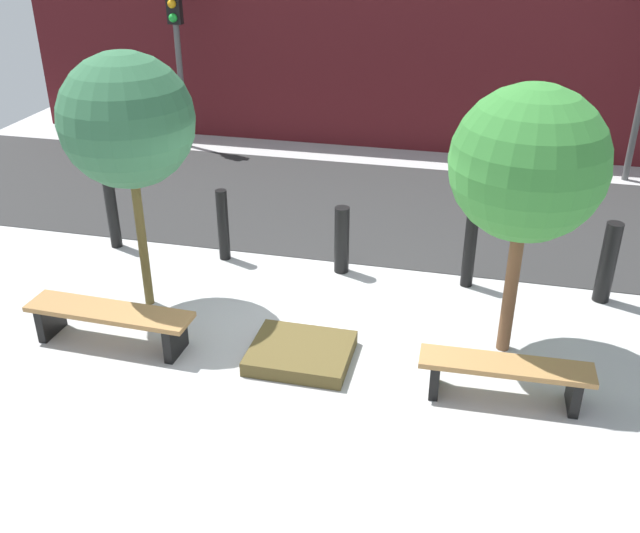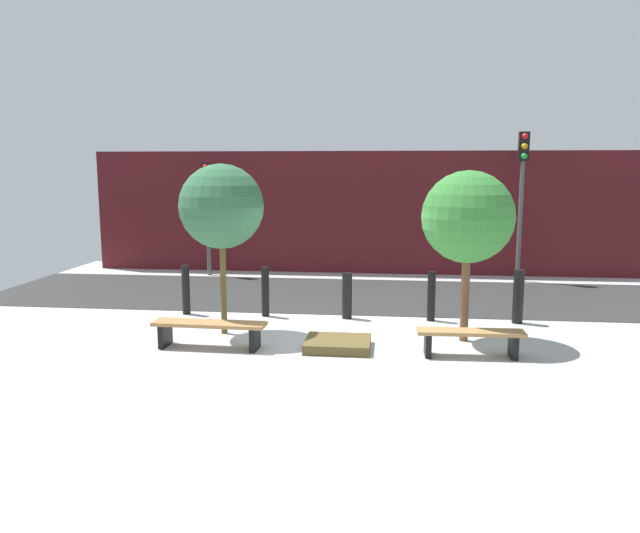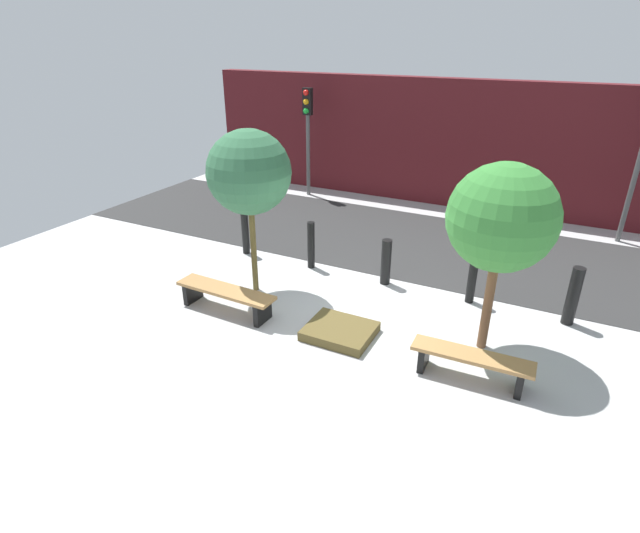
{
  "view_description": "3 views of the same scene",
  "coord_description": "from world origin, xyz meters",
  "px_view_note": "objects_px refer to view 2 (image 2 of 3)",
  "views": [
    {
      "loc": [
        1.79,
        -6.77,
        4.7
      ],
      "look_at": [
        0.23,
        -0.3,
        1.24
      ],
      "focal_mm": 40.0,
      "sensor_mm": 36.0,
      "label": 1
    },
    {
      "loc": [
        0.89,
        -10.77,
        3.15
      ],
      "look_at": [
        -0.33,
        -0.11,
        1.43
      ],
      "focal_mm": 35.0,
      "sensor_mm": 36.0,
      "label": 2
    },
    {
      "loc": [
        3.0,
        -6.92,
        4.75
      ],
      "look_at": [
        -0.51,
        -0.02,
        1.11
      ],
      "focal_mm": 28.0,
      "sensor_mm": 36.0,
      "label": 3
    }
  ],
  "objects_px": {
    "bollard_far_left": "(186,290)",
    "bollard_far_right": "(518,297)",
    "bench_left": "(209,329)",
    "bollard_right": "(431,296)",
    "traffic_light_west": "(207,198)",
    "bollard_left": "(265,292)",
    "traffic_light_mid_west": "(522,180)",
    "tree_behind_left_bench": "(221,207)",
    "tree_behind_right_bench": "(468,218)",
    "planter_bed": "(338,344)",
    "bench_right": "(471,338)",
    "bollard_center": "(347,296)"
  },
  "relations": [
    {
      "from": "bollard_far_left",
      "to": "bollard_right",
      "type": "height_order",
      "value": "bollard_far_left"
    },
    {
      "from": "bench_left",
      "to": "bollard_far_right",
      "type": "xyz_separation_m",
      "value": [
        5.72,
        2.43,
        0.21
      ]
    },
    {
      "from": "bench_right",
      "to": "tree_behind_right_bench",
      "type": "xyz_separation_m",
      "value": [
        0.0,
        0.98,
        1.93
      ]
    },
    {
      "from": "bollard_left",
      "to": "tree_behind_left_bench",
      "type": "bearing_deg",
      "value": -109.14
    },
    {
      "from": "tree_behind_right_bench",
      "to": "bollard_left",
      "type": "relative_size",
      "value": 2.92
    },
    {
      "from": "bollard_left",
      "to": "bollard_right",
      "type": "bearing_deg",
      "value": 0.0
    },
    {
      "from": "bollard_left",
      "to": "traffic_light_west",
      "type": "xyz_separation_m",
      "value": [
        -2.66,
        4.83,
        1.74
      ]
    },
    {
      "from": "bollard_left",
      "to": "traffic_light_mid_west",
      "type": "bearing_deg",
      "value": 38.22
    },
    {
      "from": "bollard_left",
      "to": "bench_right",
      "type": "bearing_deg",
      "value": -31.39
    },
    {
      "from": "bench_left",
      "to": "bollard_right",
      "type": "xyz_separation_m",
      "value": [
        3.98,
        2.43,
        0.18
      ]
    },
    {
      "from": "planter_bed",
      "to": "tree_behind_left_bench",
      "type": "height_order",
      "value": "tree_behind_left_bench"
    },
    {
      "from": "traffic_light_mid_west",
      "to": "bollard_far_right",
      "type": "bearing_deg",
      "value": -100.84
    },
    {
      "from": "bollard_center",
      "to": "traffic_light_mid_west",
      "type": "xyz_separation_m",
      "value": [
        4.4,
        4.84,
        2.31
      ]
    },
    {
      "from": "bollard_far_left",
      "to": "bollard_right",
      "type": "distance_m",
      "value": 5.22
    },
    {
      "from": "tree_behind_right_bench",
      "to": "traffic_light_mid_west",
      "type": "relative_size",
      "value": 0.76
    },
    {
      "from": "bench_left",
      "to": "planter_bed",
      "type": "bearing_deg",
      "value": 6.84
    },
    {
      "from": "traffic_light_west",
      "to": "traffic_light_mid_west",
      "type": "distance_m",
      "value": 8.82
    },
    {
      "from": "tree_behind_left_bench",
      "to": "bollard_left",
      "type": "distance_m",
      "value": 2.43
    },
    {
      "from": "bench_left",
      "to": "bollard_far_left",
      "type": "xyz_separation_m",
      "value": [
        -1.23,
        2.43,
        0.19
      ]
    },
    {
      "from": "bollard_right",
      "to": "traffic_light_mid_west",
      "type": "relative_size",
      "value": 0.25
    },
    {
      "from": "bollard_center",
      "to": "traffic_light_west",
      "type": "distance_m",
      "value": 6.78
    },
    {
      "from": "traffic_light_west",
      "to": "bollard_left",
      "type": "bearing_deg",
      "value": -61.14
    },
    {
      "from": "tree_behind_right_bench",
      "to": "bollard_left",
      "type": "height_order",
      "value": "tree_behind_right_bench"
    },
    {
      "from": "bollard_far_right",
      "to": "traffic_light_west",
      "type": "xyz_separation_m",
      "value": [
        -7.88,
        4.83,
        1.72
      ]
    },
    {
      "from": "planter_bed",
      "to": "tree_behind_left_bench",
      "type": "relative_size",
      "value": 0.35
    },
    {
      "from": "planter_bed",
      "to": "traffic_light_mid_west",
      "type": "height_order",
      "value": "traffic_light_mid_west"
    },
    {
      "from": "bollard_far_right",
      "to": "traffic_light_mid_west",
      "type": "distance_m",
      "value": 5.41
    },
    {
      "from": "tree_behind_right_bench",
      "to": "bollard_right",
      "type": "xyz_separation_m",
      "value": [
        -0.5,
        1.45,
        -1.74
      ]
    },
    {
      "from": "planter_bed",
      "to": "bench_right",
      "type": "bearing_deg",
      "value": -5.09
    },
    {
      "from": "bollard_far_right",
      "to": "bench_right",
      "type": "bearing_deg",
      "value": -116.93
    },
    {
      "from": "traffic_light_west",
      "to": "bollard_far_right",
      "type": "bearing_deg",
      "value": -31.53
    },
    {
      "from": "tree_behind_right_bench",
      "to": "traffic_light_west",
      "type": "relative_size",
      "value": 0.95
    },
    {
      "from": "bollard_far_right",
      "to": "traffic_light_west",
      "type": "height_order",
      "value": "traffic_light_west"
    },
    {
      "from": "tree_behind_left_bench",
      "to": "bollard_far_right",
      "type": "relative_size",
      "value": 2.92
    },
    {
      "from": "bench_left",
      "to": "planter_bed",
      "type": "height_order",
      "value": "bench_left"
    },
    {
      "from": "tree_behind_left_bench",
      "to": "traffic_light_west",
      "type": "bearing_deg",
      "value": 108.96
    },
    {
      "from": "bench_right",
      "to": "traffic_light_mid_west",
      "type": "distance_m",
      "value": 7.97
    },
    {
      "from": "planter_bed",
      "to": "tree_behind_left_bench",
      "type": "distance_m",
      "value": 3.33
    },
    {
      "from": "traffic_light_mid_west",
      "to": "bench_left",
      "type": "bearing_deg",
      "value": -132.45
    },
    {
      "from": "traffic_light_west",
      "to": "tree_behind_left_bench",
      "type": "bearing_deg",
      "value": -71.04
    },
    {
      "from": "planter_bed",
      "to": "traffic_light_mid_west",
      "type": "distance_m",
      "value": 8.76
    },
    {
      "from": "traffic_light_mid_west",
      "to": "bollard_center",
      "type": "bearing_deg",
      "value": -132.32
    },
    {
      "from": "bench_left",
      "to": "bollard_far_left",
      "type": "distance_m",
      "value": 2.73
    },
    {
      "from": "tree_behind_left_bench",
      "to": "traffic_light_mid_west",
      "type": "bearing_deg",
      "value": 43.42
    },
    {
      "from": "bollard_far_right",
      "to": "bollard_left",
      "type": "bearing_deg",
      "value": 180.0
    },
    {
      "from": "bollard_far_left",
      "to": "traffic_light_mid_west",
      "type": "relative_size",
      "value": 0.26
    },
    {
      "from": "planter_bed",
      "to": "bollard_right",
      "type": "xyz_separation_m",
      "value": [
        1.74,
        2.23,
        0.43
      ]
    },
    {
      "from": "tree_behind_left_bench",
      "to": "bollard_right",
      "type": "bearing_deg",
      "value": 20.05
    },
    {
      "from": "bollard_far_left",
      "to": "bollard_far_right",
      "type": "bearing_deg",
      "value": 0.0
    },
    {
      "from": "tree_behind_left_bench",
      "to": "bollard_right",
      "type": "height_order",
      "value": "tree_behind_left_bench"
    }
  ]
}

